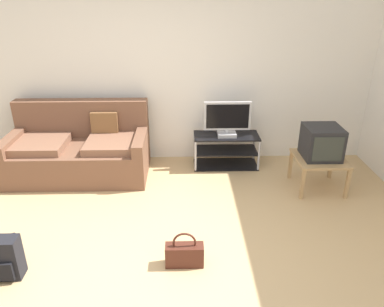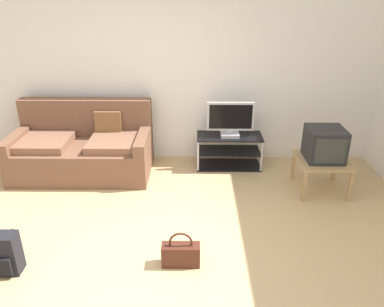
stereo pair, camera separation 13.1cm
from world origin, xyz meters
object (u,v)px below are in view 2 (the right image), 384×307
Objects in this scene: flat_tv at (230,120)px; side_table at (322,163)px; crt_tv at (325,144)px; couch at (84,149)px; tv_stand at (229,151)px; handbag at (181,254)px; backpack at (1,254)px.

flat_tv is 1.06× the size of side_table.
flat_tv reaches higher than crt_tv.
couch is 3.14m from crt_tv.
handbag is (-0.60, -2.10, -0.11)m from tv_stand.
backpack is at bearing -175.93° from handbag.
couch reaches higher than tv_stand.
crt_tv is (1.09, -0.64, -0.08)m from flat_tv.
couch is 5.15× the size of handbag.
crt_tv is 3.66m from backpack.
handbag is at bearing -106.14° from flat_tv.
flat_tv is 1.61× the size of backpack.
crt_tv is at bearing 40.24° from handbag.
flat_tv is at bearing 4.84° from couch.
flat_tv is 1.32m from side_table.
crt_tv is (-0.00, 0.02, 0.25)m from side_table.
flat_tv is at bearing 73.86° from handbag.
couch is at bearing -175.16° from flat_tv.
flat_tv is (-0.00, -0.02, 0.47)m from tv_stand.
backpack is 1.60m from handbag.
flat_tv is at bearing 148.92° from side_table.
side_table is 3.63m from backpack.
side_table is at bearing -8.99° from couch.
flat_tv is at bearing 149.55° from crt_tv.
couch is 3.13m from side_table.
handbag is at bearing -139.76° from crt_tv.
flat_tv reaches higher than side_table.
backpack is at bearing -95.57° from couch.
crt_tv is 1.24× the size of handbag.
tv_stand is at bearing 90.00° from flat_tv.
crt_tv is at bearing 18.53° from backpack.
tv_stand is 0.47m from flat_tv.
handbag is at bearing -53.69° from couch.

